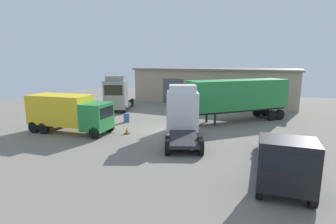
{
  "coord_description": "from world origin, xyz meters",
  "views": [
    {
      "loc": [
        9.89,
        -20.19,
        6.01
      ],
      "look_at": [
        0.41,
        0.48,
        1.6
      ],
      "focal_mm": 28.0,
      "sensor_mm": 36.0,
      "label": 1
    }
  ],
  "objects_px": {
    "flatbed_truck_black": "(284,160)",
    "tractor_unit_white": "(182,113)",
    "gravel_pile": "(72,112)",
    "traffic_cone": "(127,131)",
    "tractor_unit_grey": "(117,95)",
    "oil_drum": "(127,118)",
    "box_truck_green": "(69,112)",
    "container_trailer_green": "(239,95)"
  },
  "relations": [
    {
      "from": "box_truck_green",
      "to": "tractor_unit_grey",
      "type": "height_order",
      "value": "tractor_unit_grey"
    },
    {
      "from": "tractor_unit_white",
      "to": "box_truck_green",
      "type": "xyz_separation_m",
      "value": [
        -9.22,
        -2.78,
        -0.14
      ]
    },
    {
      "from": "flatbed_truck_black",
      "to": "container_trailer_green",
      "type": "bearing_deg",
      "value": -166.14
    },
    {
      "from": "tractor_unit_white",
      "to": "container_trailer_green",
      "type": "relative_size",
      "value": 0.73
    },
    {
      "from": "tractor_unit_white",
      "to": "oil_drum",
      "type": "relative_size",
      "value": 7.77
    },
    {
      "from": "traffic_cone",
      "to": "flatbed_truck_black",
      "type": "bearing_deg",
      "value": -20.7
    },
    {
      "from": "tractor_unit_grey",
      "to": "gravel_pile",
      "type": "height_order",
      "value": "tractor_unit_grey"
    },
    {
      "from": "box_truck_green",
      "to": "oil_drum",
      "type": "height_order",
      "value": "box_truck_green"
    },
    {
      "from": "container_trailer_green",
      "to": "oil_drum",
      "type": "height_order",
      "value": "container_trailer_green"
    },
    {
      "from": "flatbed_truck_black",
      "to": "gravel_pile",
      "type": "distance_m",
      "value": 22.79
    },
    {
      "from": "tractor_unit_grey",
      "to": "flatbed_truck_black",
      "type": "height_order",
      "value": "tractor_unit_grey"
    },
    {
      "from": "container_trailer_green",
      "to": "box_truck_green",
      "type": "relative_size",
      "value": 1.28
    },
    {
      "from": "tractor_unit_white",
      "to": "gravel_pile",
      "type": "bearing_deg",
      "value": 57.9
    },
    {
      "from": "oil_drum",
      "to": "traffic_cone",
      "type": "height_order",
      "value": "oil_drum"
    },
    {
      "from": "oil_drum",
      "to": "tractor_unit_grey",
      "type": "bearing_deg",
      "value": 133.92
    },
    {
      "from": "tractor_unit_white",
      "to": "gravel_pile",
      "type": "xyz_separation_m",
      "value": [
        -13.77,
        2.14,
        -1.46
      ]
    },
    {
      "from": "tractor_unit_white",
      "to": "container_trailer_green",
      "type": "height_order",
      "value": "container_trailer_green"
    },
    {
      "from": "gravel_pile",
      "to": "oil_drum",
      "type": "distance_m",
      "value": 6.81
    },
    {
      "from": "box_truck_green",
      "to": "tractor_unit_grey",
      "type": "distance_m",
      "value": 9.88
    },
    {
      "from": "gravel_pile",
      "to": "traffic_cone",
      "type": "distance_m",
      "value": 9.81
    },
    {
      "from": "flatbed_truck_black",
      "to": "oil_drum",
      "type": "bearing_deg",
      "value": -124.35
    },
    {
      "from": "tractor_unit_white",
      "to": "box_truck_green",
      "type": "distance_m",
      "value": 9.63
    },
    {
      "from": "container_trailer_green",
      "to": "gravel_pile",
      "type": "height_order",
      "value": "container_trailer_green"
    },
    {
      "from": "traffic_cone",
      "to": "box_truck_green",
      "type": "bearing_deg",
      "value": -160.87
    },
    {
      "from": "box_truck_green",
      "to": "traffic_cone",
      "type": "distance_m",
      "value": 5.21
    },
    {
      "from": "tractor_unit_grey",
      "to": "oil_drum",
      "type": "relative_size",
      "value": 8.0
    },
    {
      "from": "gravel_pile",
      "to": "traffic_cone",
      "type": "height_order",
      "value": "gravel_pile"
    },
    {
      "from": "tractor_unit_white",
      "to": "gravel_pile",
      "type": "height_order",
      "value": "tractor_unit_white"
    },
    {
      "from": "tractor_unit_white",
      "to": "traffic_cone",
      "type": "distance_m",
      "value": 4.98
    },
    {
      "from": "flatbed_truck_black",
      "to": "traffic_cone",
      "type": "xyz_separation_m",
      "value": [
        -12.13,
        4.58,
        -1.02
      ]
    },
    {
      "from": "tractor_unit_grey",
      "to": "traffic_cone",
      "type": "distance_m",
      "value": 10.61
    },
    {
      "from": "tractor_unit_grey",
      "to": "gravel_pile",
      "type": "relative_size",
      "value": 2.71
    },
    {
      "from": "oil_drum",
      "to": "traffic_cone",
      "type": "distance_m",
      "value": 4.39
    },
    {
      "from": "tractor_unit_grey",
      "to": "flatbed_truck_black",
      "type": "xyz_separation_m",
      "value": [
        18.81,
        -12.63,
        -0.76
      ]
    },
    {
      "from": "gravel_pile",
      "to": "traffic_cone",
      "type": "xyz_separation_m",
      "value": [
        9.25,
        -3.28,
        -0.25
      ]
    },
    {
      "from": "box_truck_green",
      "to": "traffic_cone",
      "type": "height_order",
      "value": "box_truck_green"
    },
    {
      "from": "container_trailer_green",
      "to": "gravel_pile",
      "type": "relative_size",
      "value": 3.61
    },
    {
      "from": "flatbed_truck_black",
      "to": "tractor_unit_white",
      "type": "bearing_deg",
      "value": -131.95
    },
    {
      "from": "container_trailer_green",
      "to": "oil_drum",
      "type": "distance_m",
      "value": 11.48
    },
    {
      "from": "box_truck_green",
      "to": "gravel_pile",
      "type": "distance_m",
      "value": 6.83
    },
    {
      "from": "container_trailer_green",
      "to": "box_truck_green",
      "type": "xyz_separation_m",
      "value": [
        -12.29,
        -10.38,
        -0.83
      ]
    },
    {
      "from": "container_trailer_green",
      "to": "traffic_cone",
      "type": "distance_m",
      "value": 11.83
    }
  ]
}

